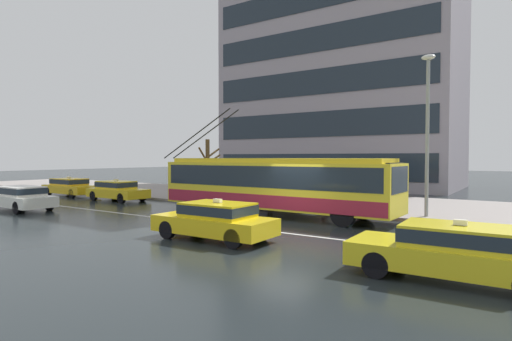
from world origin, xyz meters
TOP-DOWN VIEW (x-y plane):
  - ground_plane at (0.00, 0.00)m, footprint 160.00×160.00m
  - sidewalk_slab at (0.00, 9.06)m, footprint 80.00×10.00m
  - crosswalk_stripe_edge_near at (5.25, 1.03)m, footprint 0.44×4.40m
  - crosswalk_stripe_inner_a at (6.15, 1.03)m, footprint 0.44×4.40m
  - crosswalk_stripe_center at (7.05, 1.03)m, footprint 0.44×4.40m
  - lane_centre_line at (0.00, -1.20)m, footprint 72.00×0.14m
  - trolleybus at (-1.93, 2.46)m, footprint 13.24×2.78m
  - taxi_queued_behind_bus at (-13.67, 2.42)m, footprint 4.34×1.85m
  - taxi_far_behind at (-19.18, 2.57)m, footprint 4.69×1.88m
  - taxi_oncoming_far at (6.90, -4.05)m, footprint 4.54×1.91m
  - taxi_oncoming_near at (-0.53, -3.57)m, footprint 4.28×1.81m
  - private_car_oncoming at (-14.06, -3.39)m, footprint 4.70×1.88m
  - bus_shelter at (-2.46, 5.56)m, footprint 4.24×1.78m
  - pedestrian_at_shelter at (-0.79, 5.85)m, footprint 1.10×1.10m
  - pedestrian_approaching_curb at (0.83, 4.97)m, footprint 1.35×1.35m
  - pedestrian_walking_past at (-3.82, 5.29)m, footprint 1.28×1.28m
  - pedestrian_waiting_by_pole at (-6.17, 4.68)m, footprint 1.42×1.42m
  - street_lamp at (4.42, 5.21)m, footprint 0.60×0.32m
  - street_tree_bare at (-8.78, 5.61)m, footprint 0.46×1.96m
  - office_tower_corner_left at (-7.31, 23.52)m, footprint 21.59×11.56m

SIDE VIEW (x-z plane):
  - ground_plane at x=0.00m, z-range 0.00..0.00m
  - lane_centre_line at x=0.00m, z-range 0.00..0.01m
  - crosswalk_stripe_edge_near at x=5.25m, z-range 0.00..0.01m
  - crosswalk_stripe_inner_a at x=6.15m, z-range 0.00..0.01m
  - crosswalk_stripe_center at x=7.05m, z-range 0.00..0.01m
  - sidewalk_slab at x=0.00m, z-range 0.00..0.14m
  - taxi_oncoming_near at x=-0.53m, z-range 0.01..1.40m
  - taxi_queued_behind_bus at x=-13.67m, z-range 0.01..1.40m
  - taxi_oncoming_far at x=6.90m, z-range 0.01..1.40m
  - private_car_oncoming at x=-14.06m, z-range 0.07..1.33m
  - taxi_far_behind at x=-19.18m, z-range 0.01..1.40m
  - trolleybus at x=-1.93m, z-range -1.12..4.16m
  - pedestrian_walking_past at x=-3.82m, z-range 0.70..2.64m
  - pedestrian_at_shelter at x=-0.79m, z-range 0.71..2.63m
  - pedestrian_approaching_curb at x=0.83m, z-range 0.72..2.63m
  - pedestrian_waiting_by_pole at x=-6.17m, z-range 0.78..2.78m
  - bus_shelter at x=-2.46m, z-range 0.77..3.17m
  - street_tree_bare at x=-8.78m, z-range 0.27..4.05m
  - street_lamp at x=4.42m, z-range 0.76..7.96m
  - office_tower_corner_left at x=-7.31m, z-range 0.01..29.54m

